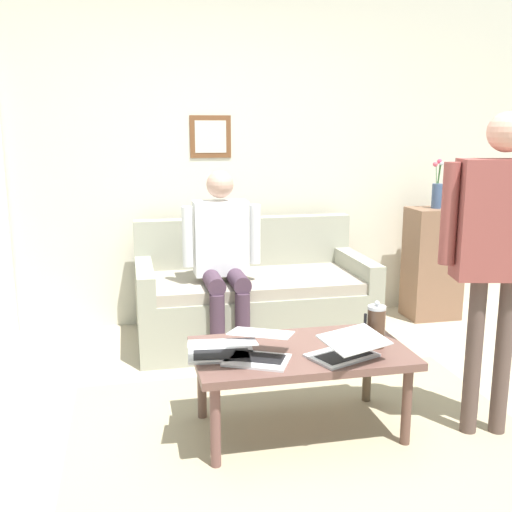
% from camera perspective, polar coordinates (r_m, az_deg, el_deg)
% --- Properties ---
extents(ground_plane, '(7.68, 7.68, 0.00)m').
position_cam_1_polar(ground_plane, '(3.13, 2.60, -17.97)').
color(ground_plane, '#B7A990').
extents(area_rug, '(2.38, 1.79, 0.01)m').
position_cam_1_polar(area_rug, '(3.22, 4.64, -16.96)').
color(area_rug, tan).
rests_on(area_rug, ground_plane).
extents(back_wall, '(7.04, 0.11, 2.70)m').
position_cam_1_polar(back_wall, '(4.87, -3.99, 9.53)').
color(back_wall, silver).
rests_on(back_wall, ground_plane).
extents(couch, '(1.71, 0.87, 0.88)m').
position_cam_1_polar(couch, '(4.51, -0.35, -4.11)').
color(couch, '#9C9C89').
rests_on(couch, ground_plane).
extents(coffee_table, '(1.10, 0.64, 0.45)m').
position_cam_1_polar(coffee_table, '(3.13, 4.23, -9.67)').
color(coffee_table, brown).
rests_on(coffee_table, ground_plane).
extents(laptop_left, '(0.41, 0.41, 0.13)m').
position_cam_1_polar(laptop_left, '(2.97, 0.23, -8.97)').
color(laptop_left, silver).
rests_on(laptop_left, coffee_table).
extents(laptop_center, '(0.41, 0.40, 0.14)m').
position_cam_1_polar(laptop_center, '(3.01, 8.60, -8.84)').
color(laptop_center, silver).
rests_on(laptop_center, coffee_table).
extents(laptop_right, '(0.36, 0.38, 0.14)m').
position_cam_1_polar(laptop_right, '(2.97, -3.31, -8.96)').
color(laptop_right, silver).
rests_on(laptop_right, coffee_table).
extents(french_press, '(0.11, 0.09, 0.25)m').
position_cam_1_polar(french_press, '(3.16, 11.36, -6.57)').
color(french_press, '#4C3323').
rests_on(french_press, coffee_table).
extents(side_shelf, '(0.42, 0.32, 0.92)m').
position_cam_1_polar(side_shelf, '(5.20, 16.48, -0.67)').
color(side_shelf, '#835D46').
rests_on(side_shelf, ground_plane).
extents(flower_vase, '(0.09, 0.09, 0.40)m').
position_cam_1_polar(flower_vase, '(5.10, 16.88, 5.95)').
color(flower_vase, '#40557C').
rests_on(flower_vase, side_shelf).
extents(person_standing, '(0.58, 0.27, 1.64)m').
position_cam_1_polar(person_standing, '(3.16, 22.11, 1.86)').
color(person_standing, brown).
rests_on(person_standing, ground_plane).
extents(person_seated, '(0.55, 0.51, 1.28)m').
position_cam_1_polar(person_seated, '(4.15, -3.20, 0.42)').
color(person_seated, '#473142').
rests_on(person_seated, ground_plane).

